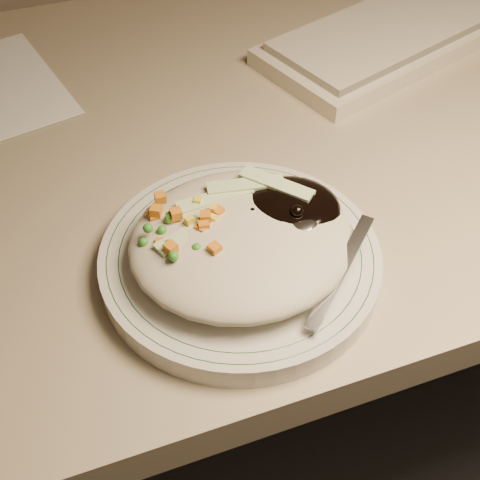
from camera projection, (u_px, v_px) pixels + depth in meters
name	position (u px, v px, depth m)	size (l,w,h in m)	color
desk	(240.00, 242.00, 0.89)	(1.40, 0.70, 0.74)	gray
plate	(240.00, 261.00, 0.59)	(0.25, 0.25, 0.02)	silver
plate_rim	(240.00, 253.00, 0.58)	(0.23, 0.23, 0.00)	#144723
meal	(245.00, 235.00, 0.56)	(0.20, 0.19, 0.05)	#B8B095
keyboard	(416.00, 24.00, 0.87)	(0.47, 0.29, 0.03)	beige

